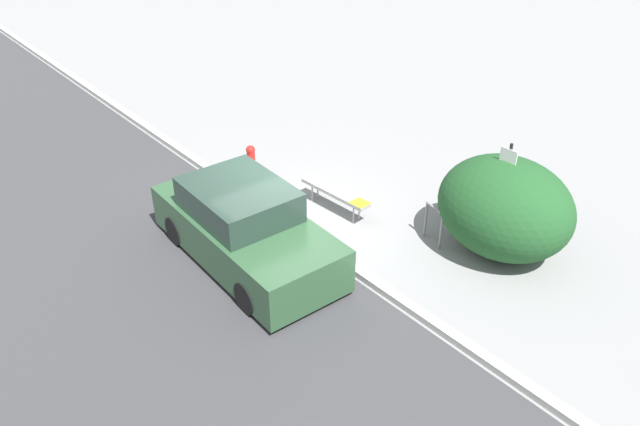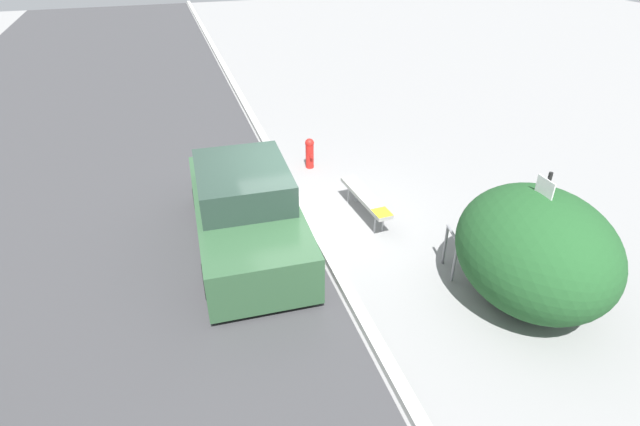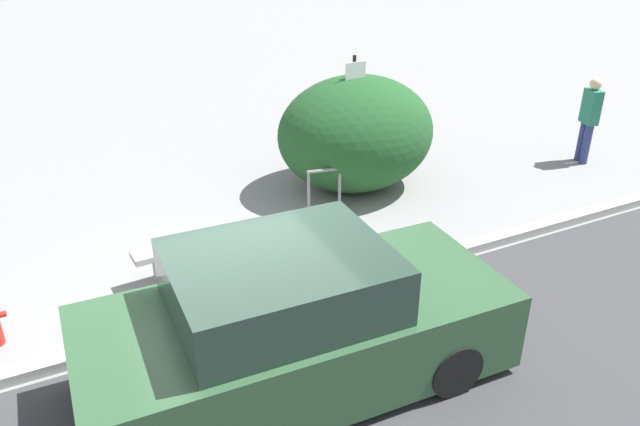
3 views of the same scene
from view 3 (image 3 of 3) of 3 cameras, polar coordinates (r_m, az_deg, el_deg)
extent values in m
plane|color=gray|center=(7.71, -7.52, -9.39)|extent=(60.00, 60.00, 0.00)
cube|color=#A8A8A3|center=(7.67, -7.55, -9.00)|extent=(60.00, 0.20, 0.13)
cylinder|color=#99999E|center=(8.32, -14.57, -5.37)|extent=(0.04, 0.04, 0.42)
cylinder|color=#99999E|center=(8.67, -6.52, -3.21)|extent=(0.04, 0.04, 0.42)
cylinder|color=#99999E|center=(8.47, -14.93, -4.82)|extent=(0.04, 0.04, 0.42)
cylinder|color=#99999E|center=(8.81, -6.99, -2.72)|extent=(0.04, 0.04, 0.42)
cube|color=#999993|center=(8.42, -10.81, -2.54)|extent=(1.85, 0.44, 0.08)
cube|color=yellow|center=(8.63, -6.29, -1.09)|extent=(0.38, 0.33, 0.01)
cylinder|color=gray|center=(9.68, -1.03, 1.58)|extent=(0.05, 0.05, 0.80)
cylinder|color=gray|center=(9.80, 1.80, 1.91)|extent=(0.05, 0.05, 0.80)
cylinder|color=gray|center=(9.57, 0.40, 3.92)|extent=(0.55, 0.16, 0.05)
cylinder|color=black|center=(10.53, 3.02, 8.09)|extent=(0.06, 0.06, 2.30)
cube|color=white|center=(10.26, 3.25, 12.36)|extent=(0.36, 0.02, 0.46)
cylinder|color=red|center=(7.92, -27.04, -8.25)|extent=(0.08, 0.07, 0.07)
ellipsoid|color=#1E4C23|center=(10.63, 3.31, 7.27)|extent=(2.72, 2.30, 1.95)
cylinder|color=navy|center=(12.84, 23.17, 5.81)|extent=(0.15, 0.15, 0.77)
cylinder|color=navy|center=(12.97, 22.81, 6.08)|extent=(0.15, 0.15, 0.77)
cube|color=#267259|center=(12.70, 23.56, 8.91)|extent=(0.30, 0.41, 0.64)
sphere|color=beige|center=(12.59, 23.91, 10.75)|extent=(0.22, 0.22, 0.22)
cylinder|color=black|center=(7.70, 4.84, -6.56)|extent=(0.61, 0.20, 0.60)
cylinder|color=black|center=(6.60, 12.12, -13.75)|extent=(0.61, 0.20, 0.60)
cylinder|color=black|center=(7.00, -15.06, -11.39)|extent=(0.61, 0.20, 0.60)
cube|color=#2D5133|center=(6.47, -1.98, -11.27)|extent=(4.37, 1.96, 0.86)
cube|color=#253930|center=(6.00, -3.61, -6.32)|extent=(2.12, 1.70, 0.60)
camera|label=1|loc=(10.97, 75.46, 22.78)|focal=35.00mm
camera|label=2|loc=(10.72, 48.91, 23.97)|focal=28.00mm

